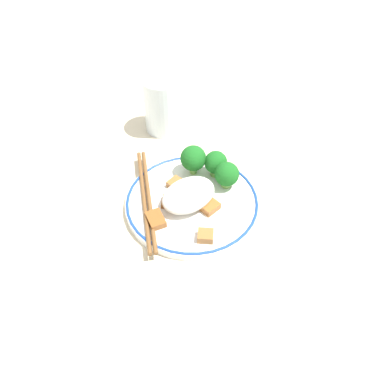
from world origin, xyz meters
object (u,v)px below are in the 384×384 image
at_px(chopsticks, 146,198).
at_px(drinking_glass, 163,105).
at_px(broccoli_back_center, 216,163).
at_px(broccoli_back_right, 193,159).
at_px(plate, 192,202).
at_px(broccoli_back_left, 227,174).

bearing_deg(chopsticks, drinking_glass, -134.23).
distance_m(broccoli_back_center, drinking_glass, 0.19).
bearing_deg(broccoli_back_right, broccoli_back_center, 134.12).
bearing_deg(broccoli_back_center, plate, 17.76).
bearing_deg(chopsticks, broccoli_back_right, -179.37).
distance_m(broccoli_back_center, chopsticks, 0.14).
distance_m(broccoli_back_center, broccoli_back_right, 0.04).
height_order(plate, broccoli_back_right, broccoli_back_right).
xyz_separation_m(broccoli_back_center, chopsticks, (0.13, -0.03, -0.02)).
relative_size(chopsticks, drinking_glass, 1.85).
relative_size(plate, broccoli_back_left, 4.66).
height_order(plate, broccoli_back_left, broccoli_back_left).
height_order(chopsticks, drinking_glass, drinking_glass).
relative_size(plate, broccoli_back_center, 4.63).
xyz_separation_m(broccoli_back_left, drinking_glass, (-0.03, -0.22, 0.02)).
relative_size(broccoli_back_center, chopsticks, 0.23).
bearing_deg(plate, broccoli_back_center, -162.24).
relative_size(broccoli_back_center, drinking_glass, 0.43).
bearing_deg(broccoli_back_right, broccoli_back_left, 110.51).
distance_m(chopsticks, drinking_glass, 0.23).
xyz_separation_m(chopsticks, drinking_glass, (-0.15, -0.16, 0.04)).
bearing_deg(broccoli_back_left, chopsticks, -25.67).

